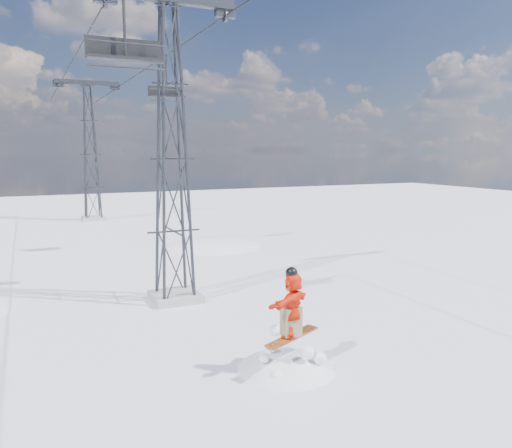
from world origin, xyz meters
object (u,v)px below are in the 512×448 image
object	(u,v)px
lift_tower_far	(91,155)
lift_chair_near	(125,51)
lift_tower_near	(172,160)
snowboarder_jump	(286,425)

from	to	relation	value
lift_tower_far	lift_chair_near	distance (m)	28.42
lift_tower_near	snowboarder_jump	world-z (taller)	lift_tower_near
lift_tower_near	lift_tower_far	world-z (taller)	same
lift_tower_far	lift_chair_near	bearing A→B (deg)	-94.47
lift_tower_far	snowboarder_jump	size ratio (longest dim) A/B	1.68
lift_tower_near	lift_tower_far	xyz separation A→B (m)	(0.00, 25.00, 0.00)
lift_tower_near	lift_tower_far	bearing A→B (deg)	90.00
lift_tower_far	snowboarder_jump	world-z (taller)	lift_tower_far
lift_chair_near	lift_tower_near	bearing A→B (deg)	55.09
lift_tower_near	snowboarder_jump	distance (m)	10.22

